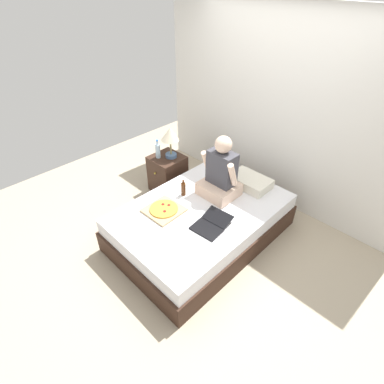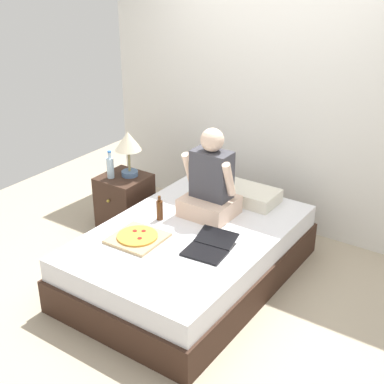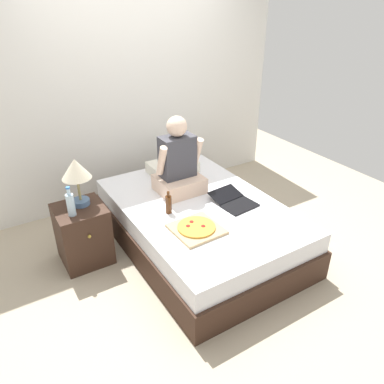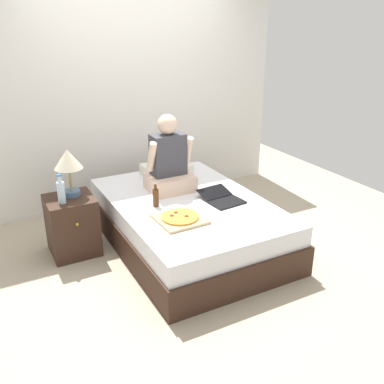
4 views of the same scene
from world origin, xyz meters
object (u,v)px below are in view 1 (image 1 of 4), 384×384
object	(u,v)px
lamp_on_left_nightstand	(170,136)
laptop	(210,225)
nightstand_left	(168,174)
water_bottle	(158,150)
bed	(201,222)
pizza_box	(164,210)
person_seated	(221,174)
beer_bottle_on_bed	(183,189)

from	to	relation	value
lamp_on_left_nightstand	laptop	distance (m)	1.49
nightstand_left	lamp_on_left_nightstand	distance (m)	0.62
lamp_on_left_nightstand	water_bottle	bearing A→B (deg)	-130.60
bed	pizza_box	world-z (taller)	pizza_box
water_bottle	nightstand_left	bearing A→B (deg)	48.35
bed	nightstand_left	world-z (taller)	nightstand_left
person_seated	bed	bearing A→B (deg)	-85.21
lamp_on_left_nightstand	pizza_box	world-z (taller)	lamp_on_left_nightstand
water_bottle	laptop	distance (m)	1.51
nightstand_left	person_seated	size ratio (longest dim) A/B	0.73
nightstand_left	laptop	bearing A→B (deg)	-22.30
nightstand_left	water_bottle	xyz separation A→B (m)	(-0.08, -0.09, 0.40)
laptop	pizza_box	bearing A→B (deg)	-161.59
lamp_on_left_nightstand	person_seated	world-z (taller)	person_seated
nightstand_left	person_seated	xyz separation A→B (m)	(1.02, -0.03, 0.48)
lamp_on_left_nightstand	pizza_box	xyz separation A→B (m)	(0.75, -0.79, -0.40)
person_seated	lamp_on_left_nightstand	bearing A→B (deg)	175.61
bed	pizza_box	bearing A→B (deg)	-126.02
water_bottle	pizza_box	bearing A→B (deg)	-36.74
laptop	pizza_box	distance (m)	0.59
water_bottle	lamp_on_left_nightstand	bearing A→B (deg)	49.40
bed	laptop	size ratio (longest dim) A/B	4.71
laptop	beer_bottle_on_bed	bearing A→B (deg)	162.90
pizza_box	beer_bottle_on_bed	distance (m)	0.39
pizza_box	lamp_on_left_nightstand	bearing A→B (deg)	133.52
laptop	nightstand_left	bearing A→B (deg)	157.70
bed	nightstand_left	size ratio (longest dim) A/B	3.65
bed	beer_bottle_on_bed	bearing A→B (deg)	177.46
nightstand_left	beer_bottle_on_bed	distance (m)	0.86
water_bottle	beer_bottle_on_bed	xyz separation A→B (m)	(0.80, -0.27, -0.11)
nightstand_left	person_seated	world-z (taller)	person_seated
lamp_on_left_nightstand	beer_bottle_on_bed	distance (m)	0.86
nightstand_left	pizza_box	world-z (taller)	nightstand_left
bed	lamp_on_left_nightstand	size ratio (longest dim) A/B	4.64
water_bottle	beer_bottle_on_bed	bearing A→B (deg)	-18.61
person_seated	nightstand_left	bearing A→B (deg)	178.58
lamp_on_left_nightstand	person_seated	bearing A→B (deg)	-4.39
bed	person_seated	bearing A→B (deg)	94.79
water_bottle	beer_bottle_on_bed	distance (m)	0.86
bed	laptop	distance (m)	0.43
pizza_box	beer_bottle_on_bed	size ratio (longest dim) A/B	1.88
beer_bottle_on_bed	lamp_on_left_nightstand	bearing A→B (deg)	149.01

